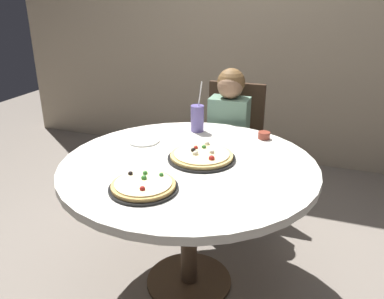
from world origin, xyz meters
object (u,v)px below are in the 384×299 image
(chair_wooden, at_px, (232,143))
(sauce_bowl, at_px, (264,135))
(dining_table, at_px, (189,178))
(pizza_cheese, at_px, (143,186))
(soda_cup, at_px, (197,118))
(diner_child, at_px, (225,158))
(pizza_veggie, at_px, (202,156))
(plate_small, at_px, (144,141))

(chair_wooden, xyz_separation_m, sauce_bowl, (0.29, -0.42, 0.24))
(dining_table, xyz_separation_m, pizza_cheese, (-0.08, -0.34, 0.11))
(soda_cup, relative_size, sauce_bowl, 4.39)
(dining_table, bearing_deg, diner_child, 89.87)
(dining_table, relative_size, pizza_cheese, 4.24)
(pizza_veggie, relative_size, sauce_bowl, 4.95)
(diner_child, bearing_deg, pizza_veggie, -85.79)
(pizza_cheese, xyz_separation_m, plate_small, (-0.26, 0.52, -0.01))
(pizza_cheese, bearing_deg, dining_table, 76.19)
(soda_cup, height_order, plate_small, soda_cup)
(chair_wooden, distance_m, sauce_bowl, 0.57)
(chair_wooden, xyz_separation_m, pizza_cheese, (-0.08, -1.22, 0.24))
(diner_child, bearing_deg, plate_small, -123.34)
(chair_wooden, bearing_deg, soda_cup, -104.94)
(soda_cup, bearing_deg, pizza_veggie, -67.66)
(dining_table, distance_m, plate_small, 0.40)
(chair_wooden, xyz_separation_m, plate_small, (-0.34, -0.70, 0.22))
(diner_child, height_order, pizza_cheese, diner_child)
(dining_table, height_order, plate_small, plate_small)
(sauce_bowl, bearing_deg, dining_table, -122.04)
(pizza_veggie, height_order, sauce_bowl, pizza_veggie)
(sauce_bowl, distance_m, plate_small, 0.69)
(soda_cup, bearing_deg, dining_table, -75.88)
(diner_child, xyz_separation_m, sauce_bowl, (0.29, -0.24, 0.29))
(diner_child, distance_m, soda_cup, 0.44)
(dining_table, xyz_separation_m, sauce_bowl, (0.29, 0.47, 0.11))
(diner_child, bearing_deg, sauce_bowl, -39.25)
(pizza_veggie, height_order, pizza_cheese, pizza_veggie)
(soda_cup, bearing_deg, plate_small, -129.10)
(pizza_veggie, bearing_deg, dining_table, -129.91)
(pizza_cheese, height_order, plate_small, pizza_cheese)
(pizza_veggie, distance_m, plate_small, 0.41)
(soda_cup, height_order, sauce_bowl, soda_cup)
(sauce_bowl, bearing_deg, pizza_veggie, -120.77)
(pizza_veggie, xyz_separation_m, pizza_cheese, (-0.13, -0.39, -0.00))
(dining_table, xyz_separation_m, soda_cup, (-0.12, 0.46, 0.17))
(diner_child, height_order, soda_cup, diner_child)
(dining_table, height_order, pizza_cheese, pizza_cheese)
(chair_wooden, height_order, plate_small, chair_wooden)
(pizza_cheese, relative_size, plate_small, 1.68)
(soda_cup, distance_m, plate_small, 0.37)
(dining_table, height_order, chair_wooden, chair_wooden)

